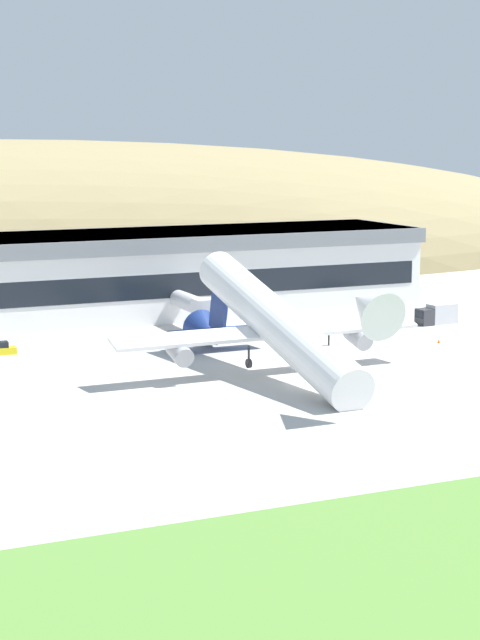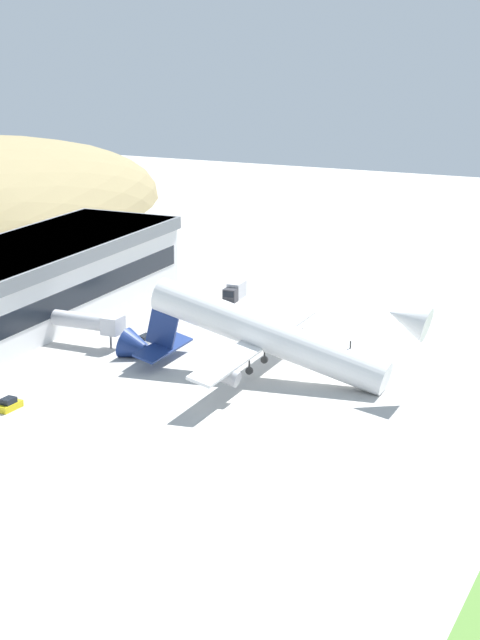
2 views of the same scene
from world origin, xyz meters
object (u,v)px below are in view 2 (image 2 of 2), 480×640
terminal_building (7,287)px  jetway_0 (91,322)px  cargo_airplane (262,336)px  fuel_truck (235,291)px  traffic_cone_0 (282,317)px  service_car_0 (144,340)px  traffic_cone_1 (225,322)px  service_car_1 (9,405)px

terminal_building → jetway_0: bearing=-96.4°
cargo_airplane → fuel_truck: cargo_airplane is taller
fuel_truck → traffic_cone_0: (-8.63, -13.13, -1.17)m
fuel_truck → traffic_cone_0: fuel_truck is taller
terminal_building → service_car_0: size_ratio=18.45×
jetway_0 → cargo_airplane: 31.25m
traffic_cone_0 → traffic_cone_1: 10.74m
fuel_truck → traffic_cone_0: size_ratio=11.52×
jetway_0 → traffic_cone_1: jetway_0 is taller
jetway_0 → fuel_truck: 37.48m
cargo_airplane → service_car_1: bearing=136.4°
service_car_1 → fuel_truck: size_ratio=0.58×
jetway_0 → service_car_0: bearing=-57.9°
service_car_1 → fuel_truck: bearing=-3.3°
traffic_cone_1 → jetway_0: bearing=144.6°
jetway_0 → traffic_cone_0: bearing=-38.5°
fuel_truck → service_car_1: bearing=176.7°
jetway_0 → cargo_airplane: bearing=-94.2°
traffic_cone_0 → jetway_0: bearing=141.5°
terminal_building → traffic_cone_1: 37.62m
terminal_building → service_car_0: bearing=-84.2°
cargo_airplane → service_car_0: size_ratio=10.82×
jetway_0 → service_car_1: 30.10m
cargo_airplane → service_car_1: (-27.21, 25.93, -5.50)m
service_car_1 → service_car_0: bearing=-3.5°
jetway_0 → fuel_truck: (36.31, -8.93, -2.54)m
jetway_0 → traffic_cone_1: (20.19, -14.37, -3.71)m
cargo_airplane → traffic_cone_0: (29.95, 9.03, -5.93)m
jetway_0 → traffic_cone_0: jetway_0 is taller
terminal_building → traffic_cone_1: (18.19, -32.13, -7.22)m
service_car_0 → traffic_cone_1: service_car_0 is taller
terminal_building → service_car_1: size_ratio=21.72×
service_car_0 → terminal_building: bearing=95.8°
jetway_0 → service_car_0: 9.17m
jetway_0 → fuel_truck: size_ratio=1.88×
service_car_0 → jetway_0: bearing=122.1°
terminal_building → service_car_0: 26.03m
terminal_building → fuel_truck: size_ratio=12.63×
service_car_0 → service_car_1: bearing=176.5°
terminal_building → service_car_1: terminal_building is taller
cargo_airplane → service_car_0: (6.79, 23.87, -5.61)m
jetway_0 → service_car_1: jetway_0 is taller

